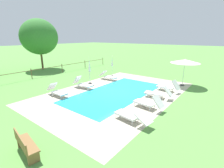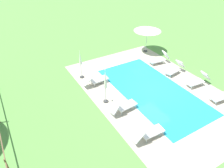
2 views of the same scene
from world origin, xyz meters
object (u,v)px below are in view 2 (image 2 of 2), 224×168
object	(u,v)px
sun_lounger_north_far	(159,59)
sun_lounger_south_mid	(175,69)
sun_lounger_south_far	(148,132)
sun_lounger_north_near_steps	(96,80)
sun_lounger_north_mid	(198,80)
sun_lounger_south_near_corner	(123,106)
patio_umbrella_open_by_bench	(148,29)
patio_umbrella_closed_row_west	(105,82)
patio_umbrella_closed_row_mid_west	(80,61)
sun_lounger_north_end	(223,95)

from	to	relation	value
sun_lounger_north_far	sun_lounger_south_mid	distance (m)	1.89
sun_lounger_south_mid	sun_lounger_south_far	distance (m)	7.32
sun_lounger_north_near_steps	sun_lounger_south_far	bearing A→B (deg)	-179.48
sun_lounger_north_mid	sun_lounger_south_near_corner	distance (m)	6.25
sun_lounger_south_near_corner	patio_umbrella_open_by_bench	size ratio (longest dim) A/B	0.77
patio_umbrella_closed_row_west	patio_umbrella_closed_row_mid_west	xyz separation A→B (m)	(3.54, 0.14, -0.11)
sun_lounger_north_mid	sun_lounger_north_far	size ratio (longest dim) A/B	1.03
sun_lounger_south_mid	patio_umbrella_closed_row_west	world-z (taller)	patio_umbrella_closed_row_west
patio_umbrella_open_by_bench	sun_lounger_south_near_corner	bearing A→B (deg)	132.89
sun_lounger_north_far	sun_lounger_south_mid	size ratio (longest dim) A/B	0.96
sun_lounger_north_near_steps	patio_umbrella_open_by_bench	bearing A→B (deg)	-69.11
sun_lounger_north_near_steps	sun_lounger_south_near_corner	bearing A→B (deg)	-178.53
sun_lounger_south_far	patio_umbrella_closed_row_west	bearing A→B (deg)	6.77
sun_lounger_south_mid	patio_umbrella_closed_row_mid_west	size ratio (longest dim) A/B	0.87
sun_lounger_north_mid	patio_umbrella_open_by_bench	size ratio (longest dim) A/B	0.79
sun_lounger_north_near_steps	sun_lounger_south_mid	distance (m)	6.33
sun_lounger_north_near_steps	sun_lounger_north_end	world-z (taller)	sun_lounger_north_near_steps
patio_umbrella_open_by_bench	patio_umbrella_closed_row_mid_west	xyz separation A→B (m)	(-1.15, 7.10, -0.75)
sun_lounger_south_near_corner	sun_lounger_south_far	bearing A→B (deg)	179.17
sun_lounger_north_end	sun_lounger_south_far	size ratio (longest dim) A/B	1.10
patio_umbrella_closed_row_west	sun_lounger_north_end	bearing A→B (deg)	-118.94
patio_umbrella_closed_row_west	sun_lounger_south_near_corner	bearing A→B (deg)	-159.80
patio_umbrella_closed_row_west	sun_lounger_north_far	bearing A→B (deg)	-70.90
sun_lounger_north_far	sun_lounger_south_near_corner	distance (m)	7.02
sun_lounger_north_end	sun_lounger_south_far	world-z (taller)	sun_lounger_south_far
sun_lounger_south_far	patio_umbrella_closed_row_mid_west	distance (m)	7.45
sun_lounger_north_near_steps	sun_lounger_south_near_corner	xyz separation A→B (m)	(-3.51, -0.09, 0.02)
sun_lounger_north_end	sun_lounger_south_mid	size ratio (longest dim) A/B	1.09
patio_umbrella_closed_row_mid_west	sun_lounger_north_mid	bearing A→B (deg)	-127.43
patio_umbrella_open_by_bench	patio_umbrella_closed_row_mid_west	world-z (taller)	patio_umbrella_open_by_bench
sun_lounger_south_mid	sun_lounger_north_near_steps	bearing A→B (deg)	73.36
sun_lounger_north_end	sun_lounger_north_near_steps	bearing A→B (deg)	47.09
sun_lounger_north_near_steps	sun_lounger_north_far	bearing A→B (deg)	-89.29
sun_lounger_north_end	sun_lounger_north_mid	bearing A→B (deg)	1.47
sun_lounger_south_near_corner	patio_umbrella_closed_row_west	distance (m)	1.82
sun_lounger_north_mid	patio_umbrella_closed_row_mid_west	world-z (taller)	patio_umbrella_closed_row_mid_west
sun_lounger_north_far	sun_lounger_south_mid	world-z (taller)	sun_lounger_north_far
sun_lounger_north_near_steps	sun_lounger_south_mid	bearing A→B (deg)	-106.64
sun_lounger_north_near_steps	sun_lounger_south_near_corner	distance (m)	3.51
sun_lounger_north_far	sun_lounger_north_end	bearing A→B (deg)	-177.56
sun_lounger_south_near_corner	patio_umbrella_closed_row_west	bearing A→B (deg)	20.20
sun_lounger_north_mid	patio_umbrella_closed_row_mid_west	xyz separation A→B (m)	(5.25, 6.86, 1.04)
sun_lounger_north_mid	sun_lounger_south_far	distance (m)	6.62
sun_lounger_north_near_steps	patio_umbrella_open_by_bench	size ratio (longest dim) A/B	0.81
sun_lounger_north_end	sun_lounger_south_mid	xyz separation A→B (m)	(4.12, 0.32, 0.04)
sun_lounger_north_far	sun_lounger_south_far	world-z (taller)	sun_lounger_north_far
sun_lounger_north_end	patio_umbrella_open_by_bench	bearing A→B (deg)	-1.26
sun_lounger_south_near_corner	patio_umbrella_closed_row_mid_west	bearing A→B (deg)	7.30
sun_lounger_north_mid	sun_lounger_north_end	size ratio (longest dim) A/B	0.91
patio_umbrella_closed_row_mid_west	sun_lounger_north_end	bearing A→B (deg)	-136.51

